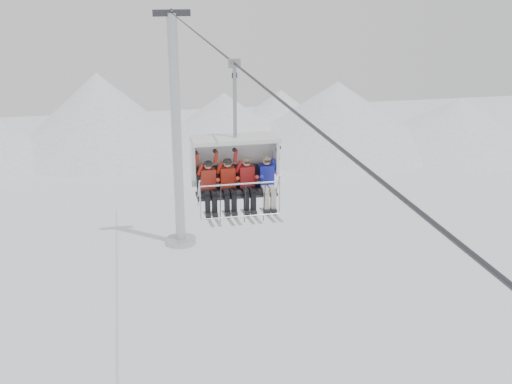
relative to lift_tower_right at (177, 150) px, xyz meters
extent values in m
cone|color=white|center=(-5.00, 22.00, -2.28)|extent=(16.00, 16.00, 7.00)
cone|color=white|center=(6.00, 21.00, -3.28)|extent=(14.00, 14.00, 5.00)
cone|color=white|center=(16.00, 19.00, -2.78)|extent=(18.00, 18.00, 6.00)
cone|color=white|center=(27.00, 17.00, -3.53)|extent=(16.00, 16.00, 4.50)
cone|color=white|center=(12.00, 24.00, -3.53)|extent=(12.00, 12.00, 4.50)
cylinder|color=#B0B3B8|center=(0.00, 0.00, 0.87)|extent=(0.56, 0.56, 13.30)
cylinder|color=#B0B3B8|center=(0.00, 0.00, -5.63)|extent=(1.80, 1.80, 0.30)
cube|color=#303136|center=(0.00, 0.00, 7.52)|extent=(2.00, 0.35, 0.35)
cylinder|color=#303136|center=(0.00, -22.00, 7.52)|extent=(0.06, 50.00, 0.06)
cube|color=black|center=(0.00, -19.44, 4.17)|extent=(2.05, 0.55, 0.10)
cube|color=black|center=(0.00, -19.18, 4.52)|extent=(2.05, 0.10, 0.60)
cube|color=#303136|center=(0.00, -19.44, 4.08)|extent=(2.14, 0.60, 0.08)
cube|color=silver|center=(0.00, -18.96, 4.89)|extent=(2.28, 0.10, 1.36)
cube|color=silver|center=(0.00, -19.36, 5.57)|extent=(2.28, 0.90, 0.10)
cylinder|color=silver|center=(0.00, -19.99, 4.54)|extent=(2.09, 0.04, 0.04)
cylinder|color=silver|center=(0.00, -20.06, 3.67)|extent=(2.09, 0.04, 0.04)
cylinder|color=gray|center=(0.00, -19.34, 6.55)|extent=(0.10, 0.10, 1.95)
cube|color=gray|center=(0.00, -19.34, 7.52)|extent=(0.30, 0.18, 0.22)
cube|color=#B02A1C|center=(-0.74, -19.40, 4.53)|extent=(0.38, 0.26, 0.56)
sphere|color=tan|center=(-0.74, -19.44, 4.93)|extent=(0.21, 0.21, 0.21)
cube|color=black|center=(-0.83, -19.84, 3.99)|extent=(0.13, 0.15, 0.46)
cube|color=black|center=(-0.65, -19.84, 3.99)|extent=(0.13, 0.15, 0.46)
cube|color=#AFB0B8|center=(-0.83, -19.94, 3.62)|extent=(0.09, 1.69, 0.26)
cube|color=#AFB0B8|center=(-0.65, -19.94, 3.62)|extent=(0.09, 1.69, 0.26)
cube|color=#B52515|center=(-0.23, -19.40, 4.54)|extent=(0.39, 0.26, 0.58)
sphere|color=tan|center=(-0.23, -19.44, 4.95)|extent=(0.21, 0.21, 0.21)
cube|color=black|center=(-0.32, -19.84, 3.99)|extent=(0.13, 0.15, 0.47)
cube|color=black|center=(-0.14, -19.84, 3.99)|extent=(0.13, 0.15, 0.47)
cube|color=#AFB0B8|center=(-0.32, -19.94, 3.61)|extent=(0.09, 1.69, 0.26)
cube|color=#AFB0B8|center=(-0.14, -19.94, 3.61)|extent=(0.09, 1.69, 0.26)
cube|color=#AD1D1D|center=(0.29, -19.40, 4.54)|extent=(0.39, 0.26, 0.58)
sphere|color=tan|center=(0.29, -19.44, 4.95)|extent=(0.21, 0.21, 0.21)
cube|color=black|center=(0.19, -19.84, 3.99)|extent=(0.13, 0.15, 0.47)
cube|color=black|center=(0.38, -19.84, 3.99)|extent=(0.13, 0.15, 0.47)
cube|color=#AFB0B8|center=(0.19, -19.94, 3.61)|extent=(0.09, 1.69, 0.26)
cube|color=#AFB0B8|center=(0.38, -19.94, 3.61)|extent=(0.09, 1.69, 0.26)
cube|color=#1B22A5|center=(0.82, -19.40, 4.54)|extent=(0.39, 0.26, 0.58)
sphere|color=tan|center=(0.82, -19.44, 4.95)|extent=(0.21, 0.21, 0.21)
cube|color=beige|center=(0.73, -19.84, 3.99)|extent=(0.13, 0.15, 0.47)
cube|color=beige|center=(0.92, -19.84, 3.99)|extent=(0.13, 0.15, 0.47)
cube|color=#AFB0B8|center=(0.73, -19.94, 3.61)|extent=(0.09, 1.69, 0.26)
cube|color=#AFB0B8|center=(0.92, -19.94, 3.61)|extent=(0.09, 1.69, 0.26)
camera|label=1|loc=(-2.77, -35.33, 9.79)|focal=45.00mm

